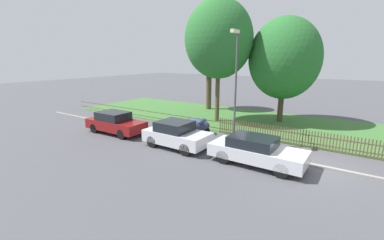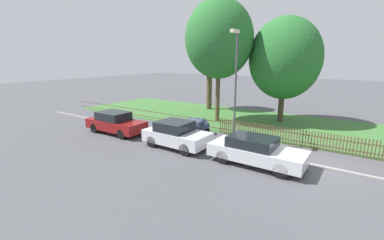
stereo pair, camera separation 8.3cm
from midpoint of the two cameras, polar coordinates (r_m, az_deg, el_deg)
The scene contains 12 objects.
ground_plane at distance 13.47m, azimuth 24.43°, elevation -9.36°, with size 120.00×120.00×0.00m, color #4C4C51.
kerb_stone at distance 13.54m, azimuth 24.52°, elevation -8.97°, with size 43.88×0.20×0.12m, color gray.
grass_strip at distance 20.30m, azimuth 27.82°, elevation -2.21°, with size 43.88×8.95×0.01m, color #3D7033.
park_fence at distance 15.87m, azimuth 26.26°, elevation -4.17°, with size 43.88×0.05×1.03m.
parked_car_silver_hatchback at distance 18.12m, azimuth -16.82°, elevation -0.55°, with size 4.32×1.76×1.46m.
parked_car_black_saloon at distance 14.64m, azimuth -3.61°, elevation -3.18°, with size 3.82×1.95×1.50m.
parked_car_navy_estate at distance 12.63m, azimuth 13.82°, elevation -6.56°, with size 4.49×1.84×1.36m.
covered_motorcycle at distance 17.37m, azimuth 0.97°, elevation -0.88°, with size 2.03×0.94×1.06m.
tree_nearest_kerb at distance 25.54m, azimuth 3.78°, elevation 14.90°, with size 3.52×3.52×7.70m.
tree_behind_motorcycle at distance 20.56m, azimuth 5.82°, elevation 17.43°, with size 5.20×5.20×9.39m.
tree_mid_park at distance 21.42m, azimuth 19.74°, elevation 12.72°, with size 5.41×5.41×8.07m.
street_lamp at distance 14.29m, azimuth 9.44°, elevation 9.35°, with size 0.20×0.79×6.41m.
Camera 1 is at (1.59, -12.44, 4.95)m, focal length 24.00 mm.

